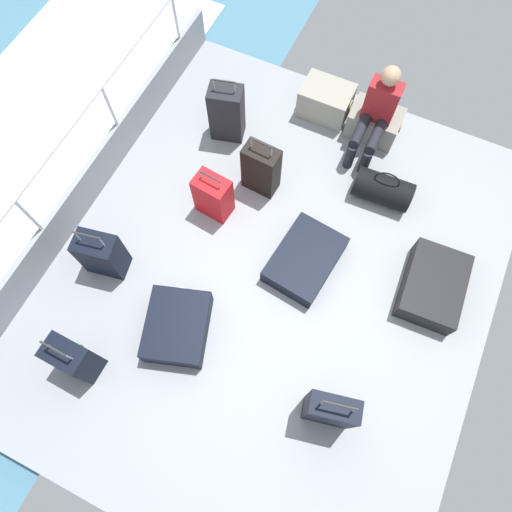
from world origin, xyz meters
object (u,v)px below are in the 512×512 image
object	(u,v)px
suitcase_3	(433,286)
suitcase_8	(213,196)
passenger_seated	(377,113)
suitcase_2	(305,259)
duffel_bag	(383,189)
suitcase_1	(227,113)
suitcase_5	(330,410)
suitcase_0	(261,169)
suitcase_7	(102,254)
cargo_crate_1	(374,123)
suitcase_6	(74,358)
cargo_crate_0	(326,101)
suitcase_4	(177,327)

from	to	relation	value
suitcase_3	suitcase_8	size ratio (longest dim) A/B	1.26
passenger_seated	suitcase_3	distance (m)	1.92
suitcase_2	duffel_bag	size ratio (longest dim) A/B	1.39
passenger_seated	suitcase_8	bearing A→B (deg)	-128.12
suitcase_1	suitcase_5	xyz separation A→B (m)	(2.22, -2.45, 0.00)
suitcase_2	suitcase_8	size ratio (longest dim) A/B	1.33
suitcase_0	suitcase_5	size ratio (longest dim) A/B	0.88
suitcase_7	duffel_bag	distance (m)	3.02
cargo_crate_1	suitcase_2	xyz separation A→B (m)	(-0.06, -1.89, -0.07)
suitcase_8	duffel_bag	world-z (taller)	suitcase_8
suitcase_3	suitcase_5	distance (m)	1.67
suitcase_6	suitcase_8	distance (m)	2.07
suitcase_0	suitcase_6	xyz separation A→B (m)	(-0.69, -2.53, -0.04)
cargo_crate_0	cargo_crate_1	size ratio (longest dim) A/B	1.01
cargo_crate_0	suitcase_3	size ratio (longest dim) A/B	0.74
suitcase_4	suitcase_6	size ratio (longest dim) A/B	1.11
cargo_crate_0	suitcase_0	world-z (taller)	suitcase_0
suitcase_7	suitcase_3	bearing A→B (deg)	20.45
suitcase_5	cargo_crate_0	bearing A→B (deg)	112.15
suitcase_0	suitcase_4	size ratio (longest dim) A/B	0.94
suitcase_5	suitcase_7	world-z (taller)	suitcase_5
cargo_crate_1	suitcase_0	xyz separation A→B (m)	(-0.88, -1.22, 0.15)
passenger_seated	suitcase_2	distance (m)	1.77
suitcase_1	passenger_seated	bearing A→B (deg)	20.00
cargo_crate_1	suitcase_8	distance (m)	2.09
suitcase_1	suitcase_2	size ratio (longest dim) A/B	0.96
duffel_bag	suitcase_1	bearing A→B (deg)	178.16
suitcase_0	suitcase_7	distance (m)	1.86
suitcase_5	cargo_crate_1	bearing A→B (deg)	102.21
suitcase_3	passenger_seated	bearing A→B (deg)	130.06
cargo_crate_1	passenger_seated	bearing A→B (deg)	-90.00
suitcase_5	duffel_bag	size ratio (longest dim) A/B	1.42
cargo_crate_1	suitcase_3	bearing A→B (deg)	-53.16
suitcase_2	suitcase_7	world-z (taller)	suitcase_7
passenger_seated	suitcase_2	bearing A→B (deg)	-92.10
suitcase_0	suitcase_1	world-z (taller)	suitcase_1
cargo_crate_1	duffel_bag	world-z (taller)	duffel_bag
suitcase_0	suitcase_4	bearing A→B (deg)	-90.84
cargo_crate_0	suitcase_5	size ratio (longest dim) A/B	0.68
cargo_crate_0	suitcase_7	size ratio (longest dim) A/B	0.83
suitcase_0	cargo_crate_1	bearing A→B (deg)	54.28
suitcase_5	suitcase_8	distance (m)	2.40
suitcase_0	suitcase_4	world-z (taller)	suitcase_0
suitcase_2	suitcase_1	bearing A→B (deg)	141.74
suitcase_0	duffel_bag	world-z (taller)	suitcase_0
suitcase_5	suitcase_0	bearing A→B (deg)	128.58
suitcase_2	suitcase_6	world-z (taller)	suitcase_6
suitcase_6	duffel_bag	xyz separation A→B (m)	(1.96, 2.96, -0.12)
cargo_crate_1	suitcase_6	world-z (taller)	suitcase_6
suitcase_0	suitcase_1	distance (m)	0.81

